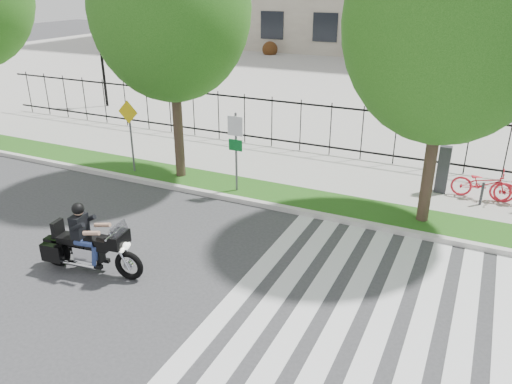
% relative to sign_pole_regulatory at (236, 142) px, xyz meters
% --- Properties ---
extents(ground, '(120.00, 120.00, 0.00)m').
position_rel_sign_pole_regulatory_xyz_m(ground, '(0.38, -4.58, -1.74)').
color(ground, '#353538').
rests_on(ground, ground).
extents(curb, '(60.00, 0.20, 0.15)m').
position_rel_sign_pole_regulatory_xyz_m(curb, '(0.38, -0.48, -1.66)').
color(curb, beige).
rests_on(curb, ground).
extents(grass_verge, '(60.00, 1.50, 0.15)m').
position_rel_sign_pole_regulatory_xyz_m(grass_verge, '(0.38, 0.37, -1.66)').
color(grass_verge, '#204C13').
rests_on(grass_verge, ground).
extents(sidewalk, '(60.00, 3.50, 0.15)m').
position_rel_sign_pole_regulatory_xyz_m(sidewalk, '(0.38, 2.87, -1.66)').
color(sidewalk, '#AEACA3').
rests_on(sidewalk, ground).
extents(plaza, '(80.00, 34.00, 0.10)m').
position_rel_sign_pole_regulatory_xyz_m(plaza, '(0.38, 20.42, -1.69)').
color(plaza, '#AEACA3').
rests_on(plaza, ground).
extents(crosswalk_stripes, '(5.70, 8.00, 0.01)m').
position_rel_sign_pole_regulatory_xyz_m(crosswalk_stripes, '(5.21, -4.58, -1.73)').
color(crosswalk_stripes, silver).
rests_on(crosswalk_stripes, ground).
extents(iron_fence, '(30.00, 0.06, 2.00)m').
position_rel_sign_pole_regulatory_xyz_m(iron_fence, '(0.38, 4.62, -0.59)').
color(iron_fence, black).
rests_on(iron_fence, sidewalk).
extents(lamp_post_left, '(1.06, 0.70, 4.25)m').
position_rel_sign_pole_regulatory_xyz_m(lamp_post_left, '(-11.62, 7.42, 1.47)').
color(lamp_post_left, black).
rests_on(lamp_post_left, ground).
extents(street_tree_1, '(4.89, 4.89, 8.19)m').
position_rel_sign_pole_regulatory_xyz_m(street_tree_1, '(-2.33, 0.37, 3.78)').
color(street_tree_1, '#36271D').
rests_on(street_tree_1, grass_verge).
extents(street_tree_2, '(5.15, 5.15, 8.18)m').
position_rel_sign_pole_regulatory_xyz_m(street_tree_2, '(5.64, 0.37, 3.62)').
color(street_tree_2, '#36271D').
rests_on(street_tree_2, grass_verge).
extents(sign_pole_regulatory, '(0.50, 0.09, 2.50)m').
position_rel_sign_pole_regulatory_xyz_m(sign_pole_regulatory, '(0.00, 0.00, 0.00)').
color(sign_pole_regulatory, '#59595B').
rests_on(sign_pole_regulatory, grass_verge).
extents(sign_pole_warning, '(0.78, 0.09, 2.49)m').
position_rel_sign_pole_regulatory_xyz_m(sign_pole_warning, '(-4.03, 0.00, 0.00)').
color(sign_pole_warning, '#59595B').
rests_on(sign_pole_warning, grass_verge).
extents(motorcycle_rider, '(2.71, 0.92, 2.09)m').
position_rel_sign_pole_regulatory_xyz_m(motorcycle_rider, '(-0.96, -5.48, -1.04)').
color(motorcycle_rider, black).
rests_on(motorcycle_rider, ground).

